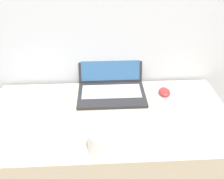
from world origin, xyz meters
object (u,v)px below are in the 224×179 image
(computer_mouse, at_px, (164,92))
(external_keyboard, at_px, (31,98))
(drink_cup, at_px, (98,142))
(laptop, at_px, (111,84))

(computer_mouse, xyz_separation_m, external_keyboard, (-0.77, -0.01, -0.00))
(drink_cup, relative_size, computer_mouse, 2.18)
(laptop, xyz_separation_m, external_keyboard, (-0.46, -0.07, -0.04))
(laptop, bearing_deg, drink_cup, -99.90)
(laptop, height_order, external_keyboard, laptop)
(external_keyboard, bearing_deg, computer_mouse, 1.04)
(drink_cup, bearing_deg, computer_mouse, 45.23)
(laptop, height_order, drink_cup, laptop)
(computer_mouse, height_order, external_keyboard, computer_mouse)
(computer_mouse, relative_size, external_keyboard, 0.22)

